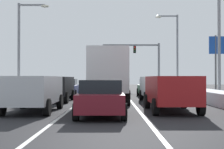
# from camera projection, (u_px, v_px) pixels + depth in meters

# --- Properties ---
(ground_plane) EXTENTS (120.00, 120.00, 0.00)m
(ground_plane) POSITION_uv_depth(u_px,v_px,m) (107.00, 102.00, 22.30)
(ground_plane) COLOR black
(lane_stripe_between_right_lane_and_center_lane) EXTENTS (0.14, 39.83, 0.01)m
(lane_stripe_between_right_lane_and_center_lane) POSITION_uv_depth(u_px,v_px,m) (130.00, 98.00, 25.91)
(lane_stripe_between_right_lane_and_center_lane) COLOR silver
(lane_stripe_between_right_lane_and_center_lane) RESTS_ON ground
(lane_stripe_between_center_lane_and_left_lane) EXTENTS (0.14, 39.83, 0.01)m
(lane_stripe_between_center_lane_and_left_lane) POSITION_uv_depth(u_px,v_px,m) (86.00, 98.00, 25.92)
(lane_stripe_between_center_lane_and_left_lane) COLOR silver
(lane_stripe_between_center_lane_and_left_lane) RESTS_ON ground
(snow_bank_right_shoulder) EXTENTS (1.81, 39.83, 0.75)m
(snow_bank_right_shoulder) POSITION_uv_depth(u_px,v_px,m) (198.00, 94.00, 25.90)
(snow_bank_right_shoulder) COLOR white
(snow_bank_right_shoulder) RESTS_ON ground
(snow_bank_left_shoulder) EXTENTS (2.18, 39.83, 0.88)m
(snow_bank_left_shoulder) POSITION_uv_depth(u_px,v_px,m) (18.00, 93.00, 25.95)
(snow_bank_left_shoulder) COLOR white
(snow_bank_left_shoulder) RESTS_ON ground
(suv_red_right_lane_nearest) EXTENTS (2.16, 4.90, 1.67)m
(suv_red_right_lane_nearest) POSITION_uv_depth(u_px,v_px,m) (172.00, 90.00, 15.74)
(suv_red_right_lane_nearest) COLOR maroon
(suv_red_right_lane_nearest) RESTS_ON ground
(suv_white_right_lane_second) EXTENTS (2.16, 4.90, 1.67)m
(suv_white_right_lane_second) POSITION_uv_depth(u_px,v_px,m) (159.00, 87.00, 21.87)
(suv_white_right_lane_second) COLOR silver
(suv_white_right_lane_second) RESTS_ON ground
(sedan_green_right_lane_third) EXTENTS (2.00, 4.50, 1.51)m
(sedan_green_right_lane_third) POSITION_uv_depth(u_px,v_px,m) (151.00, 88.00, 28.15)
(sedan_green_right_lane_third) COLOR #1E5633
(sedan_green_right_lane_third) RESTS_ON ground
(sedan_maroon_center_lane_nearest) EXTENTS (2.00, 4.50, 1.51)m
(sedan_maroon_center_lane_nearest) POSITION_uv_depth(u_px,v_px,m) (103.00, 98.00, 13.82)
(sedan_maroon_center_lane_nearest) COLOR maroon
(sedan_maroon_center_lane_nearest) RESTS_ON ground
(box_truck_center_lane_second) EXTENTS (2.53, 7.20, 3.36)m
(box_truck_center_lane_second) POSITION_uv_depth(u_px,v_px,m) (110.00, 73.00, 21.46)
(box_truck_center_lane_second) COLOR slate
(box_truck_center_lane_second) RESTS_ON ground
(sedan_charcoal_center_lane_third) EXTENTS (2.00, 4.50, 1.51)m
(sedan_charcoal_center_lane_third) POSITION_uv_depth(u_px,v_px,m) (109.00, 87.00, 29.22)
(sedan_charcoal_center_lane_third) COLOR #38383D
(sedan_charcoal_center_lane_third) RESTS_ON ground
(suv_silver_left_lane_nearest) EXTENTS (2.16, 4.90, 1.67)m
(suv_silver_left_lane_nearest) POSITION_uv_depth(u_px,v_px,m) (35.00, 90.00, 15.56)
(suv_silver_left_lane_nearest) COLOR #B7BABF
(suv_silver_left_lane_nearest) RESTS_ON ground
(suv_black_left_lane_second) EXTENTS (2.16, 4.90, 1.67)m
(suv_black_left_lane_second) POSITION_uv_depth(u_px,v_px,m) (57.00, 86.00, 22.51)
(suv_black_left_lane_second) COLOR black
(suv_black_left_lane_second) RESTS_ON ground
(sedan_navy_left_lane_third) EXTENTS (2.00, 4.50, 1.51)m
(sedan_navy_left_lane_third) POSITION_uv_depth(u_px,v_px,m) (68.00, 88.00, 28.40)
(sedan_navy_left_lane_third) COLOR navy
(sedan_navy_left_lane_third) RESTS_ON ground
(traffic_light_gantry) EXTENTS (7.54, 0.47, 6.20)m
(traffic_light_gantry) POSITION_uv_depth(u_px,v_px,m) (142.00, 56.00, 44.04)
(traffic_light_gantry) COLOR slate
(traffic_light_gantry) RESTS_ON ground
(street_lamp_right_mid) EXTENTS (2.66, 0.36, 8.78)m
(street_lamp_right_mid) POSITION_uv_depth(u_px,v_px,m) (216.00, 28.00, 24.13)
(street_lamp_right_mid) COLOR gray
(street_lamp_right_mid) RESTS_ON ground
(street_lamp_right_far) EXTENTS (2.66, 0.36, 8.93)m
(street_lamp_right_far) POSITION_uv_depth(u_px,v_px,m) (176.00, 46.00, 38.62)
(street_lamp_right_far) COLOR gray
(street_lamp_right_far) RESTS_ON ground
(street_lamp_left_mid) EXTENTS (2.66, 0.36, 7.90)m
(street_lamp_left_mid) POSITION_uv_depth(u_px,v_px,m) (25.00, 41.00, 28.07)
(street_lamp_left_mid) COLOR gray
(street_lamp_left_mid) RESTS_ON ground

